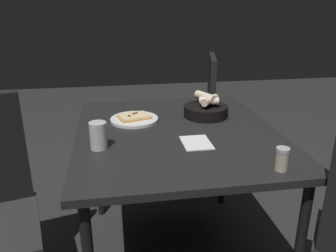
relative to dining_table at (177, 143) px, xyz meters
name	(u,v)px	position (x,y,z in m)	size (l,w,h in m)	color
dining_table	(177,143)	(0.00, 0.00, 0.00)	(1.07, 0.93, 0.73)	black
pizza_plate	(134,119)	(-0.17, -0.19, 0.07)	(0.24, 0.24, 0.04)	white
bread_basket	(206,109)	(-0.18, 0.19, 0.10)	(0.23, 0.23, 0.12)	black
beer_glass	(98,137)	(0.15, -0.36, 0.11)	(0.07, 0.07, 0.11)	silver
pepper_shaker	(282,160)	(0.45, 0.29, 0.10)	(0.05, 0.05, 0.09)	#BFB299
napkin	(196,143)	(0.16, 0.05, 0.07)	(0.16, 0.12, 0.00)	white
chair_spare	(195,115)	(-0.82, 0.29, -0.15)	(0.53, 0.53, 0.95)	black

